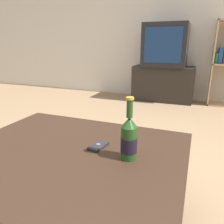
{
  "coord_description": "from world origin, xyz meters",
  "views": [
    {
      "loc": [
        0.52,
        -0.77,
        0.88
      ],
      "look_at": [
        0.08,
        0.34,
        0.51
      ],
      "focal_mm": 35.0,
      "sensor_mm": 36.0,
      "label": 1
    }
  ],
  "objects": [
    {
      "name": "ground_plane",
      "position": [
        0.0,
        0.0,
        0.0
      ],
      "size": [
        12.0,
        12.0,
        0.0
      ],
      "primitive_type": "plane",
      "color": "#937556"
    },
    {
      "name": "beer_bottle",
      "position": [
        0.28,
        0.04,
        0.5
      ],
      "size": [
        0.07,
        0.07,
        0.27
      ],
      "color": "#1E4219",
      "rests_on": "coffee_table"
    },
    {
      "name": "television",
      "position": [
        0.01,
        2.75,
        0.86
      ],
      "size": [
        0.64,
        0.52,
        0.63
      ],
      "color": "black",
      "rests_on": "tv_stand"
    },
    {
      "name": "tv_stand",
      "position": [
        0.01,
        2.75,
        0.27
      ],
      "size": [
        0.93,
        0.39,
        0.55
      ],
      "color": "#28231E",
      "rests_on": "ground_plane"
    },
    {
      "name": "cell_phone",
      "position": [
        0.11,
        0.09,
        0.42
      ],
      "size": [
        0.07,
        0.12,
        0.02
      ],
      "rotation": [
        0.0,
        0.0,
        -0.17
      ],
      "color": "#232328",
      "rests_on": "coffee_table"
    },
    {
      "name": "back_wall",
      "position": [
        0.0,
        3.02,
        1.3
      ],
      "size": [
        8.0,
        0.05,
        2.6
      ],
      "color": "beige",
      "rests_on": "ground_plane"
    },
    {
      "name": "coffee_table",
      "position": [
        0.0,
        0.0,
        0.35
      ],
      "size": [
        1.05,
        0.86,
        0.41
      ],
      "color": "#332116",
      "rests_on": "ground_plane"
    }
  ]
}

